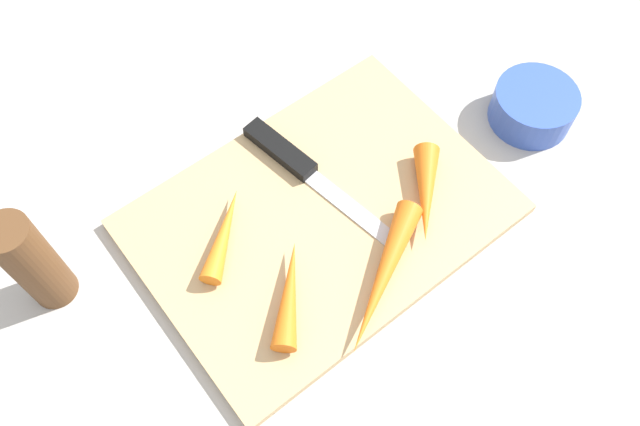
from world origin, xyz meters
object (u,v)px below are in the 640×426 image
(carrot_longest, at_px, (383,277))
(small_bowl, at_px, (533,106))
(cutting_board, at_px, (320,216))
(carrot_shortest, at_px, (224,234))
(carrot_short, at_px, (289,294))
(knife, at_px, (289,157))
(carrot_long, at_px, (426,193))
(pepper_grinder, at_px, (33,262))

(carrot_longest, relative_size, small_bowl, 1.74)
(cutting_board, distance_m, carrot_shortest, 0.10)
(carrot_longest, distance_m, carrot_shortest, 0.16)
(small_bowl, bearing_deg, carrot_short, -177.98)
(knife, xyz_separation_m, carrot_longest, (-0.01, -0.17, 0.01))
(small_bowl, bearing_deg, carrot_longest, -168.60)
(small_bowl, bearing_deg, carrot_shortest, 167.69)
(knife, height_order, carrot_longest, carrot_longest)
(carrot_shortest, bearing_deg, carrot_longest, -95.95)
(cutting_board, xyz_separation_m, carrot_shortest, (-0.09, 0.03, 0.02))
(knife, bearing_deg, carrot_long, 23.30)
(carrot_longest, distance_m, carrot_long, 0.10)
(carrot_short, height_order, carrot_shortest, carrot_short)
(cutting_board, height_order, carrot_short, carrot_short)
(small_bowl, bearing_deg, pepper_grinder, 164.80)
(carrot_longest, height_order, carrot_shortest, carrot_longest)
(pepper_grinder, bearing_deg, carrot_shortest, -21.45)
(cutting_board, bearing_deg, carrot_long, -30.21)
(carrot_shortest, bearing_deg, pepper_grinder, 117.54)
(carrot_short, height_order, pepper_grinder, pepper_grinder)
(pepper_grinder, bearing_deg, carrot_long, -23.76)
(carrot_shortest, relative_size, small_bowl, 1.11)
(carrot_short, height_order, carrot_long, carrot_long)
(carrot_shortest, bearing_deg, carrot_short, -123.04)
(carrot_long, relative_size, pepper_grinder, 0.87)
(carrot_longest, relative_size, carrot_short, 1.50)
(knife, height_order, carrot_shortest, carrot_shortest)
(knife, xyz_separation_m, pepper_grinder, (-0.26, 0.03, 0.04))
(carrot_short, bearing_deg, carrot_shortest, 50.42)
(carrot_short, bearing_deg, small_bowl, -45.52)
(carrot_shortest, xyz_separation_m, pepper_grinder, (-0.16, 0.06, 0.04))
(carrot_long, bearing_deg, small_bowl, 137.00)
(cutting_board, distance_m, carrot_longest, 0.10)
(carrot_longest, relative_size, carrot_long, 1.49)
(cutting_board, bearing_deg, pepper_grinder, 158.83)
(knife, height_order, pepper_grinder, pepper_grinder)
(carrot_shortest, distance_m, pepper_grinder, 0.17)
(knife, distance_m, carrot_shortest, 0.11)
(carrot_short, distance_m, carrot_long, 0.17)
(carrot_short, bearing_deg, knife, 5.83)
(cutting_board, distance_m, small_bowl, 0.27)
(carrot_longest, bearing_deg, carrot_short, -57.11)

